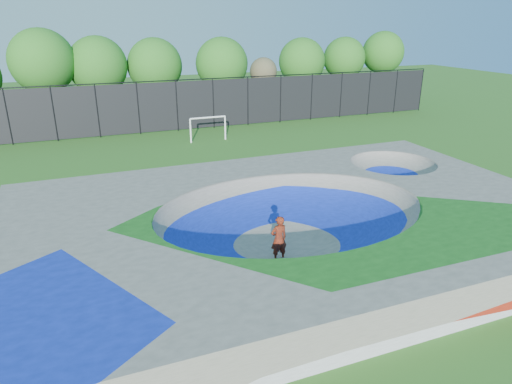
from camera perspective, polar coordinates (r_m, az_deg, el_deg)
ground at (r=18.69m, az=4.38°, el=-6.06°), size 120.00×120.00×0.00m
skate_deck at (r=18.36m, az=4.44°, el=-3.97°), size 22.00×14.00×1.50m
skater at (r=16.78m, az=2.87°, el=-5.87°), size 0.69×0.48×1.80m
skateboard at (r=17.19m, az=2.82°, el=-8.48°), size 0.79×0.24×0.05m
soccer_goal at (r=33.81m, az=-6.03°, el=8.41°), size 2.74×0.12×1.81m
fence at (r=37.25m, az=-9.86°, el=10.69°), size 48.09×0.09×4.04m
treeline at (r=41.74m, az=-18.29°, el=15.00°), size 52.96×6.95×8.64m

